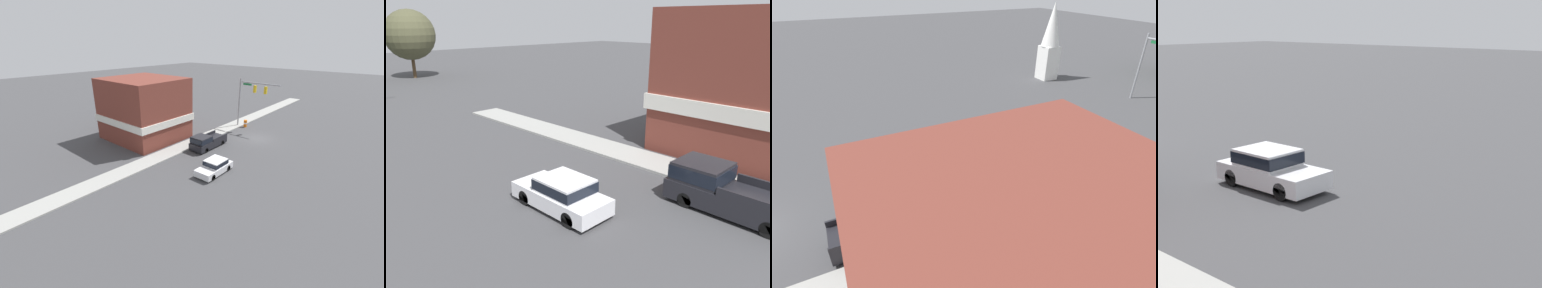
{
  "view_description": "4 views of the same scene",
  "coord_description": "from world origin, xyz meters",
  "views": [
    {
      "loc": [
        -15.27,
        31.78,
        12.78
      ],
      "look_at": [
        1.4,
        12.43,
        2.54
      ],
      "focal_mm": 24.0,
      "sensor_mm": 36.0,
      "label": 1
    },
    {
      "loc": [
        -11.04,
        1.74,
        7.61
      ],
      "look_at": [
        0.32,
        13.1,
        2.27
      ],
      "focal_mm": 35.0,
      "sensor_mm": 36.0,
      "label": 2
    },
    {
      "loc": [
        15.93,
        5.7,
        12.66
      ],
      "look_at": [
        0.76,
        13.13,
        3.11
      ],
      "focal_mm": 28.0,
      "sensor_mm": 36.0,
      "label": 3
    },
    {
      "loc": [
        11.46,
        26.85,
        6.15
      ],
      "look_at": [
        -0.71,
        16.74,
        2.49
      ],
      "focal_mm": 50.0,
      "sensor_mm": 36.0,
      "label": 4
    }
  ],
  "objects": [
    {
      "name": "car_lead",
      "position": [
        -1.51,
        12.21,
        0.76
      ],
      "size": [
        1.89,
        4.36,
        1.46
      ],
      "color": "black",
      "rests_on": "ground"
    },
    {
      "name": "pickup_truck_parked",
      "position": [
        3.27,
        7.5,
        0.91
      ],
      "size": [
        2.07,
        5.49,
        1.85
      ],
      "color": "black",
      "rests_on": "ground"
    },
    {
      "name": "corner_brick_building",
      "position": [
        12.31,
        9.85,
        4.03
      ],
      "size": [
        10.12,
        9.29,
        8.29
      ],
      "color": "brown",
      "rests_on": "ground"
    },
    {
      "name": "backdrop_tree_center",
      "position": [
        9.75,
        54.37,
        5.72
      ],
      "size": [
        6.6,
        6.6,
        9.02
      ],
      "color": "#4C3823",
      "rests_on": "ground"
    }
  ]
}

